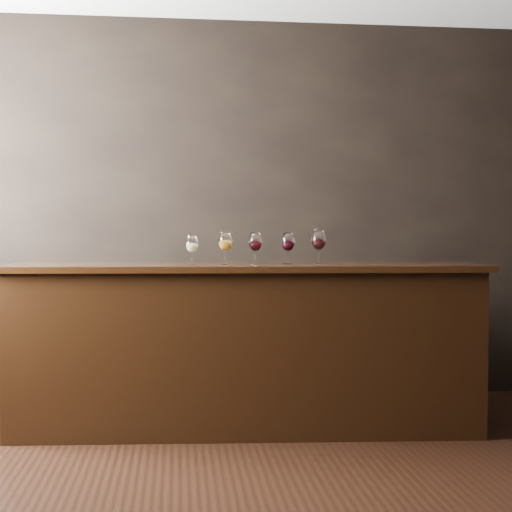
{
  "coord_description": "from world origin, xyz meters",
  "views": [
    {
      "loc": [
        -0.19,
        -3.02,
        1.25
      ],
      "look_at": [
        0.31,
        1.42,
        1.09
      ],
      "focal_mm": 50.0,
      "sensor_mm": 36.0,
      "label": 1
    }
  ],
  "objects": [
    {
      "name": "room_shell",
      "position": [
        -0.23,
        0.11,
        1.81
      ],
      "size": [
        5.02,
        4.52,
        2.81
      ],
      "color": "black",
      "rests_on": "ground"
    },
    {
      "name": "bar_counter",
      "position": [
        0.24,
        1.42,
        0.5
      ],
      "size": [
        2.91,
        0.83,
        1.0
      ],
      "primitive_type": "cube",
      "rotation": [
        0.0,
        0.0,
        -0.07
      ],
      "color": "black",
      "rests_on": "ground"
    },
    {
      "name": "bar_top",
      "position": [
        0.24,
        1.42,
        1.02
      ],
      "size": [
        3.01,
        0.9,
        0.04
      ],
      "primitive_type": "cube",
      "rotation": [
        0.0,
        0.0,
        -0.07
      ],
      "color": "black",
      "rests_on": "bar_counter"
    },
    {
      "name": "back_bar_shelf",
      "position": [
        -0.18,
        2.03,
        0.43
      ],
      "size": [
        2.38,
        0.4,
        0.86
      ],
      "primitive_type": "cube",
      "color": "black",
      "rests_on": "ground"
    },
    {
      "name": "glass_white",
      "position": [
        -0.09,
        1.41,
        1.16
      ],
      "size": [
        0.08,
        0.08,
        0.18
      ],
      "color": "white",
      "rests_on": "bar_top"
    },
    {
      "name": "glass_amber",
      "position": [
        0.11,
        1.41,
        1.18
      ],
      "size": [
        0.09,
        0.09,
        0.2
      ],
      "color": "white",
      "rests_on": "bar_top"
    },
    {
      "name": "glass_red_a",
      "position": [
        0.3,
        1.42,
        1.18
      ],
      "size": [
        0.08,
        0.08,
        0.2
      ],
      "color": "white",
      "rests_on": "bar_top"
    },
    {
      "name": "glass_red_b",
      "position": [
        0.51,
        1.41,
        1.18
      ],
      "size": [
        0.08,
        0.08,
        0.2
      ],
      "color": "white",
      "rests_on": "bar_top"
    },
    {
      "name": "glass_red_c",
      "position": [
        0.7,
        1.39,
        1.19
      ],
      "size": [
        0.09,
        0.09,
        0.22
      ],
      "color": "white",
      "rests_on": "bar_top"
    }
  ]
}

